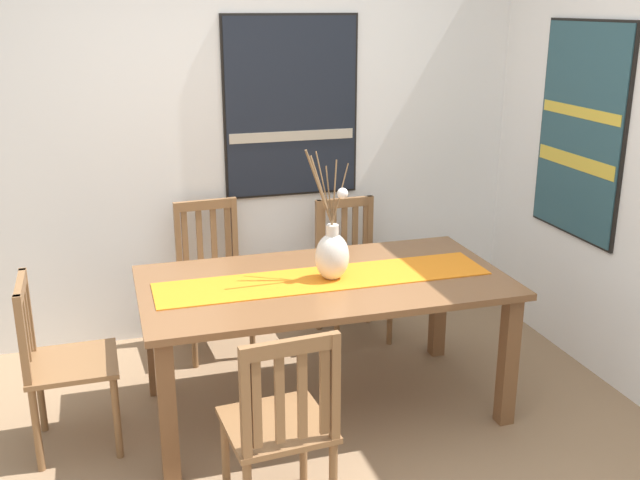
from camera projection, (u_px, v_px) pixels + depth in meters
ground_plane at (333, 480)px, 3.44m from camera, size 6.40×6.40×0.03m
wall_back at (246, 127)px, 4.73m from camera, size 6.40×0.12×2.70m
dining_table at (324, 297)px, 3.85m from camera, size 1.89×0.99×0.74m
table_runner at (324, 279)px, 3.82m from camera, size 1.73×0.36×0.01m
centerpiece_vase at (332, 253)px, 3.77m from camera, size 0.25×0.21×0.69m
chair_0 at (61, 361)px, 3.55m from camera, size 0.42×0.42×0.89m
chair_1 at (213, 275)px, 4.61m from camera, size 0.45×0.45×0.94m
chair_2 at (281, 424)px, 2.99m from camera, size 0.45×0.45×0.91m
chair_3 at (351, 265)px, 4.81m from camera, size 0.43×0.43×0.90m
painting_on_back_wall at (291, 107)px, 4.71m from camera, size 0.88×0.05×1.15m
painting_on_side_wall at (581, 131)px, 4.31m from camera, size 0.05×0.79×1.25m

